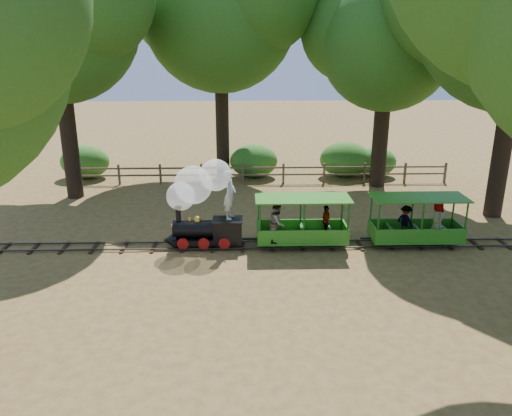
{
  "coord_description": "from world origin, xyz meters",
  "views": [
    {
      "loc": [
        -0.93,
        -15.64,
        6.58
      ],
      "look_at": [
        -0.53,
        0.5,
        1.22
      ],
      "focal_mm": 35.0,
      "sensor_mm": 36.0,
      "label": 1
    }
  ],
  "objects_px": {
    "carriage_front": "(298,226)",
    "fence": "(263,172)",
    "locomotive": "(201,198)",
    "carriage_rear": "(418,225)"
  },
  "relations": [
    {
      "from": "carriage_front",
      "to": "fence",
      "type": "relative_size",
      "value": 0.17
    },
    {
      "from": "carriage_rear",
      "to": "fence",
      "type": "bearing_deg",
      "value": 121.7
    },
    {
      "from": "locomotive",
      "to": "carriage_rear",
      "type": "height_order",
      "value": "locomotive"
    },
    {
      "from": "carriage_rear",
      "to": "fence",
      "type": "relative_size",
      "value": 0.17
    },
    {
      "from": "locomotive",
      "to": "carriage_front",
      "type": "bearing_deg",
      "value": -3.08
    },
    {
      "from": "carriage_front",
      "to": "locomotive",
      "type": "bearing_deg",
      "value": 176.92
    },
    {
      "from": "locomotive",
      "to": "fence",
      "type": "relative_size",
      "value": 0.17
    },
    {
      "from": "carriage_front",
      "to": "fence",
      "type": "distance_m",
      "value": 8.14
    },
    {
      "from": "carriage_front",
      "to": "carriage_rear",
      "type": "xyz_separation_m",
      "value": [
        4.09,
        0.09,
        -0.02
      ]
    },
    {
      "from": "locomotive",
      "to": "carriage_rear",
      "type": "relative_size",
      "value": 0.98
    }
  ]
}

